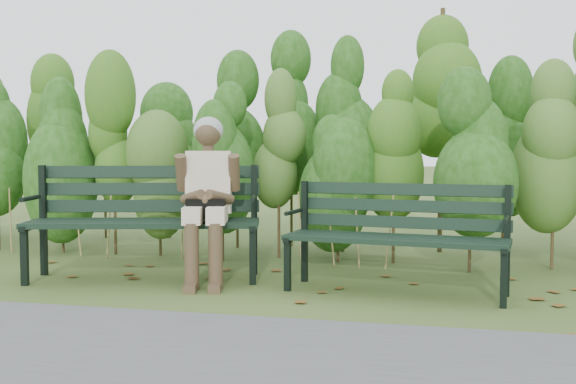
# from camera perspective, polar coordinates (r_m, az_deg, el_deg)

# --- Properties ---
(ground) EXTENTS (80.00, 80.00, 0.00)m
(ground) POSITION_cam_1_polar(r_m,az_deg,el_deg) (5.39, -0.85, -8.22)
(ground) COLOR #37521F
(footpath) EXTENTS (60.00, 2.50, 0.01)m
(footpath) POSITION_cam_1_polar(r_m,az_deg,el_deg) (3.37, -10.29, -15.51)
(footpath) COLOR #474749
(footpath) RESTS_ON ground
(hedge_band) EXTENTS (11.04, 1.67, 2.42)m
(hedge_band) POSITION_cam_1_polar(r_m,az_deg,el_deg) (7.09, 2.79, 4.85)
(hedge_band) COLOR #47381E
(hedge_band) RESTS_ON ground
(leaf_litter) EXTENTS (5.91, 2.17, 0.01)m
(leaf_litter) POSITION_cam_1_polar(r_m,az_deg,el_deg) (5.35, -3.94, -8.28)
(leaf_litter) COLOR brown
(leaf_litter) RESTS_ON ground
(bench_left) EXTENTS (2.03, 1.09, 0.97)m
(bench_left) POSITION_cam_1_polar(r_m,az_deg,el_deg) (5.92, -11.92, -1.63)
(bench_left) COLOR black
(bench_left) RESTS_ON ground
(bench_right) EXTENTS (1.74, 0.77, 0.84)m
(bench_right) POSITION_cam_1_polar(r_m,az_deg,el_deg) (5.29, 9.27, -3.03)
(bench_right) COLOR black
(bench_right) RESTS_ON ground
(seated_woman) EXTENTS (0.57, 0.84, 1.38)m
(seated_woman) POSITION_cam_1_polar(r_m,az_deg,el_deg) (5.63, -6.86, 0.32)
(seated_woman) COLOR beige
(seated_woman) RESTS_ON ground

